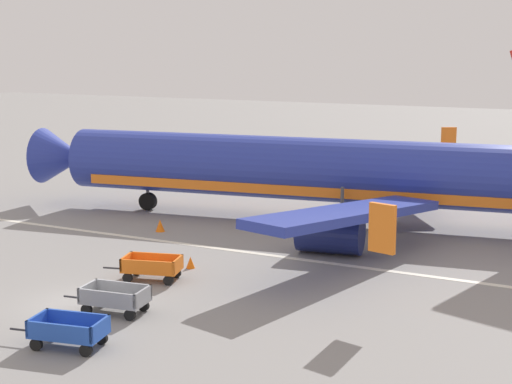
{
  "coord_description": "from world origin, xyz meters",
  "views": [
    {
      "loc": [
        19.93,
        -23.29,
        10.2
      ],
      "look_at": [
        2.29,
        11.82,
        2.8
      ],
      "focal_mm": 54.25,
      "sensor_mm": 36.0,
      "label": 1
    }
  ],
  "objects_px": {
    "traffic_cone_near_plane": "(190,262)",
    "traffic_cone_mid_apron": "(160,225)",
    "airplane": "(326,171)",
    "baggage_cart_second_in_row": "(115,298)",
    "baggage_cart_third_in_row": "(152,267)",
    "baggage_cart_nearest": "(68,331)"
  },
  "relations": [
    {
      "from": "traffic_cone_near_plane",
      "to": "traffic_cone_mid_apron",
      "type": "height_order",
      "value": "traffic_cone_mid_apron"
    },
    {
      "from": "airplane",
      "to": "traffic_cone_mid_apron",
      "type": "distance_m",
      "value": 10.08
    },
    {
      "from": "baggage_cart_second_in_row",
      "to": "baggage_cart_third_in_row",
      "type": "relative_size",
      "value": 1.0
    },
    {
      "from": "baggage_cart_nearest",
      "to": "baggage_cart_third_in_row",
      "type": "xyz_separation_m",
      "value": [
        -1.88,
        7.8,
        0.0
      ]
    },
    {
      "from": "traffic_cone_mid_apron",
      "to": "airplane",
      "type": "bearing_deg",
      "value": 39.81
    },
    {
      "from": "airplane",
      "to": "baggage_cart_third_in_row",
      "type": "distance_m",
      "value": 14.55
    },
    {
      "from": "airplane",
      "to": "baggage_cart_second_in_row",
      "type": "bearing_deg",
      "value": -94.64
    },
    {
      "from": "traffic_cone_mid_apron",
      "to": "baggage_cart_second_in_row",
      "type": "bearing_deg",
      "value": -63.77
    },
    {
      "from": "baggage_cart_nearest",
      "to": "baggage_cart_third_in_row",
      "type": "relative_size",
      "value": 1.0
    },
    {
      "from": "traffic_cone_mid_apron",
      "to": "traffic_cone_near_plane",
      "type": "bearing_deg",
      "value": -45.72
    },
    {
      "from": "airplane",
      "to": "traffic_cone_mid_apron",
      "type": "xyz_separation_m",
      "value": [
        -7.46,
        -6.22,
        -2.71
      ]
    },
    {
      "from": "airplane",
      "to": "baggage_cart_third_in_row",
      "type": "bearing_deg",
      "value": -100.67
    },
    {
      "from": "traffic_cone_near_plane",
      "to": "baggage_cart_second_in_row",
      "type": "bearing_deg",
      "value": -84.6
    },
    {
      "from": "airplane",
      "to": "traffic_cone_near_plane",
      "type": "height_order",
      "value": "airplane"
    },
    {
      "from": "baggage_cart_nearest",
      "to": "traffic_cone_near_plane",
      "type": "height_order",
      "value": "baggage_cart_nearest"
    },
    {
      "from": "baggage_cart_third_in_row",
      "to": "traffic_cone_mid_apron",
      "type": "height_order",
      "value": "baggage_cart_third_in_row"
    },
    {
      "from": "baggage_cart_nearest",
      "to": "baggage_cart_second_in_row",
      "type": "distance_m",
      "value": 3.63
    },
    {
      "from": "airplane",
      "to": "traffic_cone_near_plane",
      "type": "xyz_separation_m",
      "value": [
        -2.11,
        -11.69,
        -2.78
      ]
    },
    {
      "from": "baggage_cart_second_in_row",
      "to": "traffic_cone_near_plane",
      "type": "bearing_deg",
      "value": 95.4
    },
    {
      "from": "baggage_cart_second_in_row",
      "to": "traffic_cone_near_plane",
      "type": "height_order",
      "value": "baggage_cart_second_in_row"
    },
    {
      "from": "baggage_cart_nearest",
      "to": "baggage_cart_third_in_row",
      "type": "height_order",
      "value": "same"
    },
    {
      "from": "baggage_cart_second_in_row",
      "to": "traffic_cone_mid_apron",
      "type": "xyz_separation_m",
      "value": [
        -5.97,
        12.12,
        -0.26
      ]
    }
  ]
}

